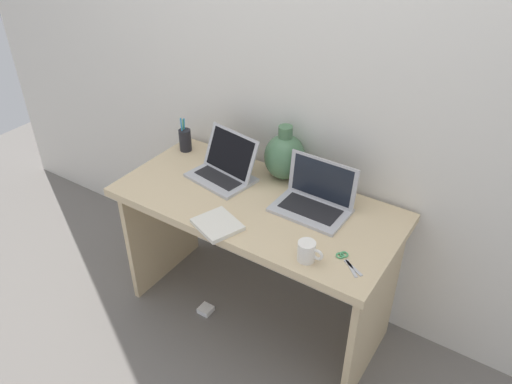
% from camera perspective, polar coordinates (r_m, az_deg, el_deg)
% --- Properties ---
extents(ground_plane, '(6.00, 6.00, 0.00)m').
position_cam_1_polar(ground_plane, '(2.77, 0.00, -13.59)').
color(ground_plane, slate).
extents(back_wall, '(4.40, 0.04, 2.40)m').
position_cam_1_polar(back_wall, '(2.32, 4.84, 12.62)').
color(back_wall, silver).
rests_on(back_wall, ground).
extents(desk, '(1.32, 0.62, 0.74)m').
position_cam_1_polar(desk, '(2.38, 0.00, -4.35)').
color(desk, '#D1B78C').
rests_on(desk, ground).
extents(laptop_left, '(0.34, 0.27, 0.22)m').
position_cam_1_polar(laptop_left, '(2.43, -3.49, 2.96)').
color(laptop_left, '#B2B2B7').
rests_on(laptop_left, desk).
extents(laptop_right, '(0.33, 0.23, 0.21)m').
position_cam_1_polar(laptop_right, '(2.22, 6.81, -0.50)').
color(laptop_right, '#B2B2B7').
rests_on(laptop_right, desk).
extents(green_vase, '(0.20, 0.20, 0.27)m').
position_cam_1_polar(green_vase, '(2.39, 3.28, 4.10)').
color(green_vase, '#47704C').
rests_on(green_vase, desk).
extents(notebook_stack, '(0.23, 0.22, 0.02)m').
position_cam_1_polar(notebook_stack, '(2.13, -4.41, -3.70)').
color(notebook_stack, silver).
rests_on(notebook_stack, desk).
extents(coffee_mug, '(0.11, 0.07, 0.08)m').
position_cam_1_polar(coffee_mug, '(1.95, 5.83, -6.74)').
color(coffee_mug, white).
rests_on(coffee_mug, desk).
extents(pen_cup, '(0.06, 0.06, 0.19)m').
position_cam_1_polar(pen_cup, '(2.68, -8.07, 5.93)').
color(pen_cup, black).
rests_on(pen_cup, desk).
extents(scissors, '(0.14, 0.11, 0.01)m').
position_cam_1_polar(scissors, '(1.99, 10.17, -7.58)').
color(scissors, '#B7B7BC').
rests_on(scissors, desk).
extents(power_brick, '(0.07, 0.07, 0.03)m').
position_cam_1_polar(power_brick, '(2.78, -5.74, -13.17)').
color(power_brick, white).
rests_on(power_brick, ground).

